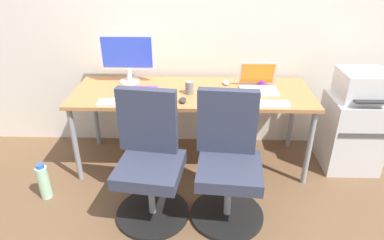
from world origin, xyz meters
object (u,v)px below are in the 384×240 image
at_px(office_chair_left, 150,163).
at_px(side_cabinet, 351,132).
at_px(coffee_mug, 261,79).
at_px(desktop_monitor, 127,55).
at_px(office_chair_right, 228,164).
at_px(open_laptop, 258,84).
at_px(printer, 363,85).
at_px(water_bottle_on_floor, 44,182).

distance_m(office_chair_left, side_cabinet, 1.82).
bearing_deg(side_cabinet, coffee_mug, 167.16).
bearing_deg(office_chair_left, desktop_monitor, 108.13).
bearing_deg(office_chair_right, office_chair_left, -179.97).
relative_size(office_chair_right, open_laptop, 3.03).
bearing_deg(desktop_monitor, printer, -5.83).
height_order(office_chair_left, side_cabinet, office_chair_left).
height_order(desktop_monitor, open_laptop, desktop_monitor).
height_order(office_chair_right, coffee_mug, office_chair_right).
xyz_separation_m(printer, open_laptop, (-0.85, 0.05, -0.01)).
bearing_deg(coffee_mug, office_chair_right, -111.63).
height_order(office_chair_right, desktop_monitor, desktop_monitor).
distance_m(desktop_monitor, coffee_mug, 1.19).
bearing_deg(office_chair_right, printer, 29.97).
bearing_deg(desktop_monitor, side_cabinet, -5.80).
relative_size(side_cabinet, desktop_monitor, 1.36).
xyz_separation_m(office_chair_right, coffee_mug, (0.33, 0.84, 0.33)).
bearing_deg(side_cabinet, office_chair_left, -158.79).
distance_m(desktop_monitor, open_laptop, 1.15).
height_order(side_cabinet, coffee_mug, coffee_mug).
relative_size(printer, desktop_monitor, 0.83).
bearing_deg(side_cabinet, open_laptop, 176.60).
bearing_deg(coffee_mug, side_cabinet, -12.84).
relative_size(desktop_monitor, coffee_mug, 5.22).
bearing_deg(office_chair_right, desktop_monitor, 134.30).
distance_m(office_chair_left, coffee_mug, 1.27).
bearing_deg(coffee_mug, printer, -12.91).
height_order(office_chair_left, coffee_mug, office_chair_left).
xyz_separation_m(office_chair_right, desktop_monitor, (-0.84, 0.86, 0.53)).
bearing_deg(side_cabinet, office_chair_right, -150.00).
relative_size(printer, coffee_mug, 4.35).
distance_m(side_cabinet, desktop_monitor, 2.08).
xyz_separation_m(office_chair_left, coffee_mug, (0.89, 0.84, 0.33)).
bearing_deg(printer, coffee_mug, 167.09).
bearing_deg(desktop_monitor, water_bottle_on_floor, -128.58).
bearing_deg(office_chair_right, open_laptop, 67.79).
distance_m(office_chair_left, desktop_monitor, 1.05).
height_order(side_cabinet, printer, printer).
xyz_separation_m(printer, coffee_mug, (-0.80, 0.18, -0.02)).
relative_size(office_chair_left, desktop_monitor, 1.96).
distance_m(office_chair_right, desktop_monitor, 1.31).
distance_m(office_chair_left, printer, 1.85).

